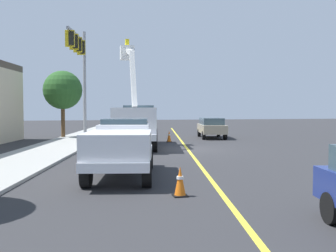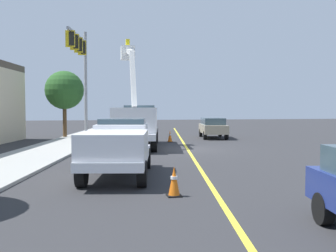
{
  "view_description": "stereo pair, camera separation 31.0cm",
  "coord_description": "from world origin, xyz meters",
  "px_view_note": "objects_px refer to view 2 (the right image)",
  "views": [
    {
      "loc": [
        -21.97,
        5.96,
        2.46
      ],
      "look_at": [
        0.56,
        1.1,
        1.4
      ],
      "focal_mm": 40.41,
      "sensor_mm": 36.0,
      "label": 1
    },
    {
      "loc": [
        -22.04,
        5.65,
        2.46
      ],
      "look_at": [
        0.56,
        1.1,
        1.4
      ],
      "focal_mm": 40.41,
      "sensor_mm": 36.0,
      "label": 2
    }
  ],
  "objects_px": {
    "service_pickup_truck": "(118,146)",
    "traffic_cone_leading": "(174,181)",
    "utility_bucket_truck": "(137,122)",
    "traffic_signal_mast": "(81,61)",
    "passing_minivan": "(213,126)",
    "traffic_cone_mid_front": "(170,136)"
  },
  "relations": [
    {
      "from": "service_pickup_truck",
      "to": "traffic_cone_leading",
      "type": "height_order",
      "value": "service_pickup_truck"
    },
    {
      "from": "utility_bucket_truck",
      "to": "traffic_signal_mast",
      "type": "bearing_deg",
      "value": 56.06
    },
    {
      "from": "service_pickup_truck",
      "to": "traffic_signal_mast",
      "type": "relative_size",
      "value": 0.73
    },
    {
      "from": "passing_minivan",
      "to": "traffic_signal_mast",
      "type": "height_order",
      "value": "traffic_signal_mast"
    },
    {
      "from": "utility_bucket_truck",
      "to": "service_pickup_truck",
      "type": "height_order",
      "value": "utility_bucket_truck"
    },
    {
      "from": "utility_bucket_truck",
      "to": "traffic_cone_mid_front",
      "type": "bearing_deg",
      "value": -43.09
    },
    {
      "from": "utility_bucket_truck",
      "to": "passing_minivan",
      "type": "height_order",
      "value": "utility_bucket_truck"
    },
    {
      "from": "service_pickup_truck",
      "to": "traffic_cone_leading",
      "type": "bearing_deg",
      "value": -158.48
    },
    {
      "from": "traffic_cone_leading",
      "to": "service_pickup_truck",
      "type": "bearing_deg",
      "value": 21.52
    },
    {
      "from": "service_pickup_truck",
      "to": "traffic_cone_mid_front",
      "type": "distance_m",
      "value": 14.37
    },
    {
      "from": "passing_minivan",
      "to": "traffic_cone_mid_front",
      "type": "xyz_separation_m",
      "value": [
        -2.99,
        4.28,
        -0.54
      ]
    },
    {
      "from": "passing_minivan",
      "to": "traffic_cone_leading",
      "type": "xyz_separation_m",
      "value": [
        -19.91,
        7.67,
        -0.55
      ]
    },
    {
      "from": "traffic_cone_leading",
      "to": "utility_bucket_truck",
      "type": "bearing_deg",
      "value": -2.53
    },
    {
      "from": "passing_minivan",
      "to": "traffic_signal_mast",
      "type": "relative_size",
      "value": 0.63
    },
    {
      "from": "utility_bucket_truck",
      "to": "traffic_cone_mid_front",
      "type": "distance_m",
      "value": 4.22
    },
    {
      "from": "passing_minivan",
      "to": "traffic_signal_mast",
      "type": "distance_m",
      "value": 12.17
    },
    {
      "from": "service_pickup_truck",
      "to": "passing_minivan",
      "type": "bearing_deg",
      "value": -28.51
    },
    {
      "from": "traffic_signal_mast",
      "to": "utility_bucket_truck",
      "type": "bearing_deg",
      "value": -123.94
    },
    {
      "from": "traffic_signal_mast",
      "to": "traffic_cone_leading",
      "type": "bearing_deg",
      "value": -169.75
    },
    {
      "from": "service_pickup_truck",
      "to": "traffic_cone_leading",
      "type": "relative_size",
      "value": 6.92
    },
    {
      "from": "passing_minivan",
      "to": "traffic_cone_mid_front",
      "type": "distance_m",
      "value": 5.25
    },
    {
      "from": "traffic_cone_mid_front",
      "to": "utility_bucket_truck",
      "type": "bearing_deg",
      "value": 136.91
    }
  ]
}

